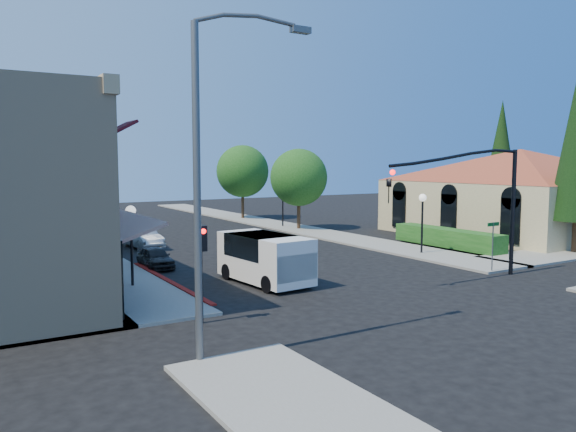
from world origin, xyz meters
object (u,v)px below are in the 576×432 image
signal_mast_arm (483,191)px  lamppost_right_near (422,208)px  lamppost_left_far (70,204)px  street_name_sign (493,239)px  lamppost_left_near (131,225)px  cobra_streetlight (209,167)px  white_van (265,256)px  conifer_far (501,152)px  parked_car_d (102,223)px  lamppost_right_far (283,195)px  street_tree_b (242,171)px  parked_car_a (155,257)px  secondary_signal (202,256)px  parked_car_b (142,237)px  parked_car_c (123,232)px  street_tree_a (299,177)px

signal_mast_arm → lamppost_right_near: 7.15m
lamppost_left_far → street_name_sign: bearing=-51.1°
lamppost_left_near → cobra_streetlight: bearing=-93.7°
white_van → lamppost_right_near: bearing=10.4°
conifer_far → lamppost_right_near: conifer_far is taller
street_name_sign → parked_car_d: street_name_sign is taller
lamppost_right_far → street_tree_b: bearing=87.9°
lamppost_left_far → parked_car_d: lamppost_left_far is taller
signal_mast_arm → parked_car_a: signal_mast_arm is taller
cobra_streetlight → lamppost_left_near: (0.65, 10.00, -2.53)m
street_tree_b → secondary_signal: (-16.80, -30.59, -2.23)m
lamppost_right_near → parked_car_d: bearing=121.5°
white_van → parked_car_b: bearing=97.2°
signal_mast_arm → lamppost_left_far: bearing=125.0°
signal_mast_arm → parked_car_d: size_ratio=1.82×
street_name_sign → lamppost_right_far: size_ratio=0.70×
street_tree_b → lamppost_right_near: (-0.30, -24.00, -1.81)m
lamppost_right_near → signal_mast_arm: bearing=-112.1°
street_name_sign → lamppost_left_near: 17.05m
conifer_far → signal_mast_arm: 27.71m
lamppost_left_far → lamppost_right_far: same height
parked_car_c → lamppost_right_near: bearing=-44.5°
lamppost_right_far → parked_car_c: lamppost_right_far is taller
lamppost_right_far → white_van: (-11.63, -18.13, -1.48)m
street_name_sign → lamppost_left_far: (-16.00, 19.80, 1.04)m
street_tree_a → parked_car_a: street_tree_a is taller
street_tree_b → secondary_signal: bearing=-118.8°
parked_car_d → lamppost_right_far: bearing=-20.7°
street_tree_b → signal_mast_arm: (-2.94, -30.50, -0.46)m
street_tree_b → street_name_sign: (-1.30, -29.80, -2.85)m
lamppost_right_near → white_van: lamppost_right_near is taller
secondary_signal → white_van: (4.87, 4.46, -1.06)m
lamppost_left_near → lamppost_right_near: same height
cobra_streetlight → parked_car_a: (2.95, 14.00, -4.72)m
street_tree_b → parked_car_a: 25.32m
lamppost_right_near → street_tree_b: bearing=89.3°
lamppost_left_near → lamppost_left_far: same height
street_tree_b → cobra_streetlight: size_ratio=0.75×
street_tree_a → parked_car_d: size_ratio=1.47×
cobra_streetlight → lamppost_right_near: size_ratio=2.61×
white_van → parked_car_a: bearing=116.6°
street_name_sign → lamppost_left_near: (-16.00, 5.80, 1.04)m
cobra_streetlight → parked_car_c: 25.83m
white_van → parked_car_c: 17.27m
parked_car_b → white_van: bearing=-88.0°
lamppost_left_far → conifer_far: bearing=-6.3°
secondary_signal → lamppost_right_far: 27.98m
lamppost_right_near → lamppost_right_far: 16.00m
white_van → street_name_sign: bearing=-19.0°
lamppost_left_near → parked_car_d: size_ratio=0.81×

